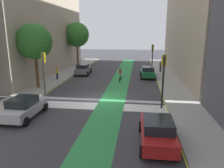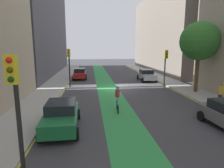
% 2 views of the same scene
% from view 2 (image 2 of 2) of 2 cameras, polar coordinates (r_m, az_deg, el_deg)
% --- Properties ---
extents(ground_plane, '(120.00, 120.00, 0.00)m').
position_cam_2_polar(ground_plane, '(22.07, 1.74, -1.38)').
color(ground_plane, '#38383D').
extents(bike_lane_paint, '(2.40, 60.00, 0.01)m').
position_cam_2_polar(bike_lane_paint, '(21.94, -1.27, -1.44)').
color(bike_lane_paint, '#2D8C47').
rests_on(bike_lane_paint, ground_plane).
extents(crosswalk_band, '(12.00, 1.80, 0.01)m').
position_cam_2_polar(crosswalk_band, '(24.01, 1.06, -0.39)').
color(crosswalk_band, silver).
rests_on(crosswalk_band, ground_plane).
extents(sidewalk_left, '(3.00, 60.00, 0.15)m').
position_cam_2_polar(sidewalk_left, '(24.28, 19.55, -0.71)').
color(sidewalk_left, '#9E9E99').
rests_on(sidewalk_left, ground_plane).
extents(curb_stripe_left, '(0.16, 60.00, 0.01)m').
position_cam_2_polar(curb_stripe_left, '(23.67, 16.27, -0.97)').
color(curb_stripe_left, yellow).
rests_on(curb_stripe_left, ground_plane).
extents(sidewalk_right, '(3.00, 60.00, 0.15)m').
position_cam_2_polar(sidewalk_right, '(22.27, -17.74, -1.58)').
color(sidewalk_right, '#9E9E99').
rests_on(sidewalk_right, ground_plane).
extents(curb_stripe_right, '(0.16, 60.00, 0.01)m').
position_cam_2_polar(curb_stripe_right, '(22.04, -13.90, -1.69)').
color(curb_stripe_right, yellow).
rests_on(curb_stripe_right, ground_plane).
extents(traffic_signal_near_right, '(0.35, 0.52, 4.47)m').
position_cam_2_polar(traffic_signal_near_right, '(23.20, -12.56, 6.76)').
color(traffic_signal_near_right, black).
rests_on(traffic_signal_near_right, ground_plane).
extents(traffic_signal_near_left, '(0.35, 0.52, 4.35)m').
position_cam_2_polar(traffic_signal_near_left, '(23.07, 15.52, 6.40)').
color(traffic_signal_near_left, black).
rests_on(traffic_signal_near_left, ground_plane).
extents(traffic_signal_far_right, '(0.35, 0.52, 4.37)m').
position_cam_2_polar(traffic_signal_far_right, '(7.15, -26.69, -2.76)').
color(traffic_signal_far_right, black).
rests_on(traffic_signal_far_right, ground_plane).
extents(car_green_right_far, '(2.13, 4.25, 1.57)m').
position_cam_2_polar(car_green_right_far, '(11.49, -14.73, -8.93)').
color(car_green_right_far, '#196033').
rests_on(car_green_right_far, ground_plane).
extents(car_silver_left_near, '(2.08, 4.23, 1.57)m').
position_cam_2_polar(car_silver_left_near, '(27.90, 10.14, 2.65)').
color(car_silver_left_near, '#B2B7BF').
rests_on(car_silver_left_near, ground_plane).
extents(car_red_right_near, '(2.07, 4.22, 1.57)m').
position_cam_2_polar(car_red_right_near, '(29.49, -9.51, 3.09)').
color(car_red_right_near, '#A51919').
rests_on(car_red_right_near, ground_plane).
extents(cyclist_in_lane, '(0.32, 1.73, 1.86)m').
position_cam_2_polar(cyclist_in_lane, '(14.13, 1.62, -4.20)').
color(cyclist_in_lane, black).
rests_on(cyclist_in_lane, ground_plane).
extents(pedestrian_sidewalk_left_a, '(0.34, 0.34, 1.68)m').
position_cam_2_polar(pedestrian_sidewalk_left_a, '(17.73, 29.37, -2.40)').
color(pedestrian_sidewalk_left_a, '#262638').
rests_on(pedestrian_sidewalk_left_a, sidewalk_left).
extents(street_tree_near, '(3.82, 3.82, 7.02)m').
position_cam_2_polar(street_tree_near, '(21.39, 24.39, 11.42)').
color(street_tree_near, brown).
rests_on(street_tree_near, sidewalk_left).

